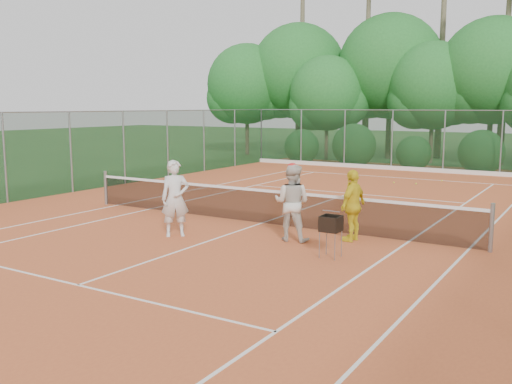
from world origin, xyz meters
TOP-DOWN VIEW (x-y plane):
  - ground at (0.00, 0.00)m, footprint 120.00×120.00m
  - clay_court at (0.00, 0.00)m, footprint 18.00×36.00m
  - tennis_net at (0.00, 0.00)m, footprint 11.97×0.10m
  - player_white at (-1.02, -2.40)m, footprint 0.81×0.81m
  - player_center_grp at (1.66, -1.31)m, footprint 0.98×0.81m
  - player_yellow at (2.91, -0.57)m, footprint 0.54×1.05m
  - ball_hopper at (3.10, -2.26)m, footprint 0.40×0.40m
  - stray_ball_a at (1.40, 10.10)m, footprint 0.07×0.07m
  - stray_ball_b at (0.50, 9.97)m, footprint 0.07×0.07m
  - stray_ball_c at (2.06, 11.64)m, footprint 0.07×0.07m
  - court_markings at (0.00, 0.00)m, footprint 11.03×23.83m
  - fence_back at (0.00, 15.00)m, footprint 18.07×0.07m
  - fence_left at (-9.00, -1.50)m, footprint 0.07×33.07m
  - tropical_treeline at (1.43, 20.22)m, footprint 32.10×8.49m

SIDE VIEW (x-z plane):
  - ground at x=0.00m, z-range 0.00..0.00m
  - clay_court at x=0.00m, z-range 0.00..0.02m
  - court_markings at x=0.00m, z-range 0.02..0.03m
  - stray_ball_a at x=1.40m, z-range 0.02..0.09m
  - stray_ball_b at x=0.50m, z-range 0.02..0.09m
  - stray_ball_c at x=2.06m, z-range 0.02..0.09m
  - tennis_net at x=0.00m, z-range -0.02..1.08m
  - ball_hopper at x=3.10m, z-range 0.29..1.19m
  - player_yellow at x=2.91m, z-range 0.02..1.74m
  - player_center_grp at x=1.66m, z-range 0.01..1.89m
  - player_white at x=-1.02m, z-range 0.02..1.91m
  - fence_back at x=0.00m, z-range 0.02..3.02m
  - fence_left at x=-9.00m, z-range 0.02..3.02m
  - tropical_treeline at x=1.43m, z-range -2.40..12.63m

